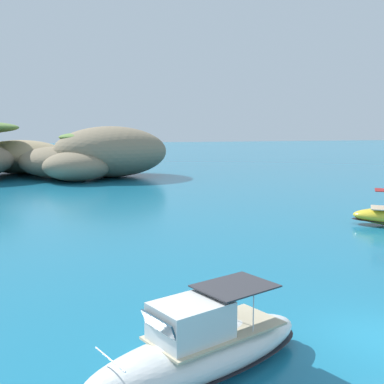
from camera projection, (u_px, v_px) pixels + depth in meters
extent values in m
ellipsoid|color=#9E8966|center=(20.00, 157.00, 65.78)|extent=(18.39, 18.78, 4.70)
ellipsoid|color=#84755B|center=(58.00, 162.00, 60.05)|extent=(13.36, 15.25, 4.02)
ellipsoid|color=#84755B|center=(111.00, 152.00, 60.72)|extent=(18.72, 17.67, 6.61)
ellipsoid|color=#84755B|center=(77.00, 166.00, 56.04)|extent=(10.53, 11.18, 3.64)
ellipsoid|color=olive|center=(99.00, 137.00, 60.10)|extent=(10.19, 9.26, 1.45)
ellipsoid|color=white|center=(201.00, 353.00, 11.91)|extent=(6.93, 4.02, 1.13)
ellipsoid|color=black|center=(201.00, 362.00, 11.94)|extent=(7.07, 4.10, 0.14)
cube|color=#C6B793|center=(216.00, 330.00, 12.14)|extent=(4.00, 2.78, 0.06)
cube|color=silver|center=(191.00, 320.00, 11.58)|extent=(2.21, 1.92, 0.93)
cube|color=#2D4756|center=(159.00, 326.00, 10.99)|extent=(0.63, 1.30, 0.50)
cylinder|color=silver|center=(110.00, 359.00, 10.26)|extent=(0.48, 1.33, 0.04)
cube|color=#333338|center=(235.00, 286.00, 12.40)|extent=(2.39, 2.11, 0.04)
cylinder|color=silver|center=(253.00, 313.00, 11.92)|extent=(0.03, 0.03, 1.06)
cylinder|color=silver|center=(218.00, 298.00, 13.02)|extent=(0.03, 0.03, 1.06)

